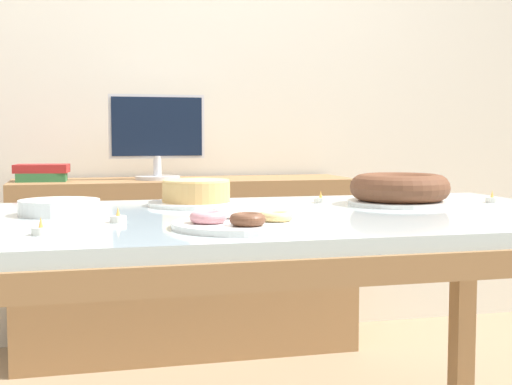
% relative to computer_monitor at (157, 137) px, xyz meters
% --- Properties ---
extents(wall_back, '(8.00, 0.10, 2.60)m').
position_rel_computer_monitor_xyz_m(wall_back, '(0.12, 0.30, 0.32)').
color(wall_back, silver).
rests_on(wall_back, ground).
extents(dining_table, '(1.85, 1.00, 0.78)m').
position_rel_computer_monitor_xyz_m(dining_table, '(0.12, -1.37, -0.28)').
color(dining_table, silver).
rests_on(dining_table, ground).
extents(sideboard, '(1.52, 0.44, 0.79)m').
position_rel_computer_monitor_xyz_m(sideboard, '(0.12, 0.00, -0.58)').
color(sideboard, olive).
rests_on(sideboard, ground).
extents(computer_monitor, '(0.42, 0.20, 0.38)m').
position_rel_computer_monitor_xyz_m(computer_monitor, '(0.00, 0.00, 0.00)').
color(computer_monitor, silver).
rests_on(computer_monitor, sideboard).
extents(book_stack, '(0.24, 0.17, 0.07)m').
position_rel_computer_monitor_xyz_m(book_stack, '(-0.50, 0.00, -0.15)').
color(book_stack, '#2D6638').
rests_on(book_stack, sideboard).
extents(cake_chocolate_round, '(0.28, 0.28, 0.08)m').
position_rel_computer_monitor_xyz_m(cake_chocolate_round, '(-0.01, -1.12, -0.17)').
color(cake_chocolate_round, white).
rests_on(cake_chocolate_round, dining_table).
extents(cake_golden_bundt, '(0.31, 0.31, 0.09)m').
position_rel_computer_monitor_xyz_m(cake_golden_bundt, '(0.59, -1.23, -0.15)').
color(cake_golden_bundt, white).
rests_on(cake_golden_bundt, dining_table).
extents(pastry_platter, '(0.32, 0.32, 0.04)m').
position_rel_computer_monitor_xyz_m(pastry_platter, '(-0.00, -1.64, -0.19)').
color(pastry_platter, white).
rests_on(pastry_platter, dining_table).
extents(plate_stack, '(0.21, 0.21, 0.04)m').
position_rel_computer_monitor_xyz_m(plate_stack, '(-0.40, -1.26, -0.18)').
color(plate_stack, white).
rests_on(plate_stack, dining_table).
extents(tealight_near_front, '(0.04, 0.04, 0.04)m').
position_rel_computer_monitor_xyz_m(tealight_near_front, '(-0.43, -1.65, -0.19)').
color(tealight_near_front, silver).
rests_on(tealight_near_front, dining_table).
extents(tealight_left_edge, '(0.04, 0.04, 0.04)m').
position_rel_computer_monitor_xyz_m(tealight_left_edge, '(-0.26, -1.47, -0.19)').
color(tealight_left_edge, silver).
rests_on(tealight_left_edge, dining_table).
extents(tealight_centre, '(0.04, 0.04, 0.04)m').
position_rel_computer_monitor_xyz_m(tealight_centre, '(0.89, -1.24, -0.19)').
color(tealight_centre, silver).
rests_on(tealight_centre, dining_table).
extents(tealight_right_edge, '(0.04, 0.04, 0.04)m').
position_rel_computer_monitor_xyz_m(tealight_right_edge, '(0.37, -1.12, -0.19)').
color(tealight_right_edge, silver).
rests_on(tealight_right_edge, dining_table).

